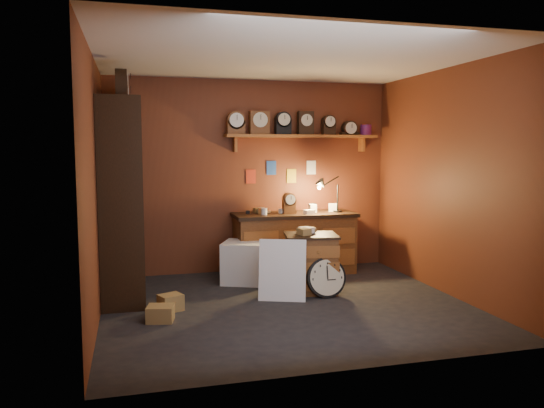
{
  "coord_description": "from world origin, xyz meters",
  "views": [
    {
      "loc": [
        -1.64,
        -5.54,
        1.75
      ],
      "look_at": [
        -0.08,
        0.35,
        1.11
      ],
      "focal_mm": 35.0,
      "sensor_mm": 36.0,
      "label": 1
    }
  ],
  "objects": [
    {
      "name": "floor",
      "position": [
        0.0,
        0.0,
        0.0
      ],
      "size": [
        4.0,
        4.0,
        0.0
      ],
      "primitive_type": "plane",
      "color": "black",
      "rests_on": "ground"
    },
    {
      "name": "room_shell",
      "position": [
        0.04,
        0.11,
        1.72
      ],
      "size": [
        4.02,
        3.62,
        2.71
      ],
      "color": "maroon",
      "rests_on": "ground"
    },
    {
      "name": "shelving_unit",
      "position": [
        -1.79,
        0.98,
        1.25
      ],
      "size": [
        0.47,
        1.6,
        2.58
      ],
      "color": "black",
      "rests_on": "ground"
    },
    {
      "name": "workbench",
      "position": [
        0.54,
        1.47,
        0.47
      ],
      "size": [
        1.71,
        0.66,
        1.36
      ],
      "color": "brown",
      "rests_on": "ground"
    },
    {
      "name": "low_cabinet",
      "position": [
        0.44,
        0.47,
        0.39
      ],
      "size": [
        0.71,
        0.63,
        0.8
      ],
      "rotation": [
        0.0,
        0.0,
        -0.18
      ],
      "color": "brown",
      "rests_on": "ground"
    },
    {
      "name": "big_round_clock",
      "position": [
        0.54,
        0.2,
        0.23
      ],
      "size": [
        0.48,
        0.16,
        0.48
      ],
      "color": "black",
      "rests_on": "ground"
    },
    {
      "name": "white_panel",
      "position": [
        0.01,
        0.22,
        0.0
      ],
      "size": [
        0.56,
        0.33,
        0.72
      ],
      "primitive_type": "cube",
      "rotation": [
        -0.17,
        0.0,
        -0.36
      ],
      "color": "silver",
      "rests_on": "ground"
    },
    {
      "name": "mini_fridge",
      "position": [
        -0.26,
        1.13,
        0.27
      ],
      "size": [
        0.68,
        0.7,
        0.54
      ],
      "rotation": [
        0.0,
        0.0,
        -0.41
      ],
      "color": "silver",
      "rests_on": "ground"
    },
    {
      "name": "floor_box_a",
      "position": [
        -1.4,
        -0.2,
        0.08
      ],
      "size": [
        0.3,
        0.27,
        0.16
      ],
      "primitive_type": "cube",
      "rotation": [
        0.0,
        0.0,
        -0.22
      ],
      "color": "olive",
      "rests_on": "ground"
    },
    {
      "name": "floor_box_b",
      "position": [
        -1.36,
        -0.04,
        0.05
      ],
      "size": [
        0.2,
        0.23,
        0.11
      ],
      "primitive_type": "cube",
      "rotation": [
        0.0,
        0.0,
        0.09
      ],
      "color": "white",
      "rests_on": "ground"
    },
    {
      "name": "floor_box_c",
      "position": [
        -1.27,
        0.13,
        0.09
      ],
      "size": [
        0.3,
        0.28,
        0.18
      ],
      "primitive_type": "cube",
      "rotation": [
        0.0,
        0.0,
        0.42
      ],
      "color": "olive",
      "rests_on": "ground"
    }
  ]
}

